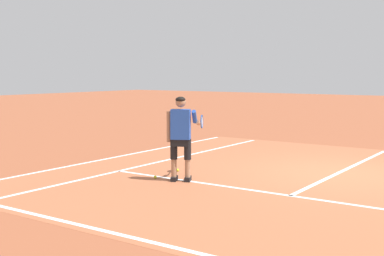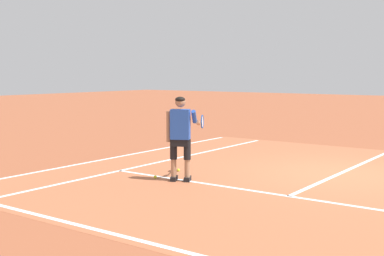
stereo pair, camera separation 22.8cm
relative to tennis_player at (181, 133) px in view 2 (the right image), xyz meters
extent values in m
plane|color=#9E5133|center=(2.34, 2.64, -0.99)|extent=(80.00, 80.00, 0.00)
cube|color=#B2603D|center=(2.34, 1.58, -0.99)|extent=(10.98, 10.18, 0.00)
cube|color=white|center=(2.34, -3.31, -0.99)|extent=(10.98, 0.10, 0.01)
cube|color=white|center=(2.34, 0.07, -0.99)|extent=(8.23, 0.10, 0.01)
cube|color=white|center=(2.34, 3.27, -0.99)|extent=(0.10, 6.40, 0.01)
cube|color=white|center=(-1.77, 1.58, -0.99)|extent=(0.10, 9.78, 0.01)
cube|color=white|center=(-3.15, 1.58, -0.99)|extent=(0.10, 9.78, 0.01)
cube|color=black|center=(-0.14, -0.06, -0.94)|extent=(0.22, 0.30, 0.09)
cube|color=black|center=(0.11, 0.07, -0.94)|extent=(0.22, 0.30, 0.09)
cylinder|color=#A37556|center=(-0.12, -0.09, -0.72)|extent=(0.11, 0.11, 0.36)
cylinder|color=black|center=(-0.12, -0.09, -0.33)|extent=(0.14, 0.14, 0.41)
cylinder|color=#A37556|center=(0.13, 0.03, -0.72)|extent=(0.11, 0.11, 0.36)
cylinder|color=black|center=(0.13, 0.03, -0.33)|extent=(0.14, 0.14, 0.41)
cube|color=black|center=(0.01, -0.03, -0.17)|extent=(0.39, 0.33, 0.20)
cube|color=#234CAD|center=(0.01, -0.03, 0.17)|extent=(0.44, 0.37, 0.60)
cylinder|color=#A37556|center=(-0.21, -0.14, 0.12)|extent=(0.09, 0.09, 0.62)
cylinder|color=#234CAD|center=(0.20, 0.17, 0.32)|extent=(0.20, 0.27, 0.29)
cylinder|color=#A37556|center=(0.15, 0.38, 0.18)|extent=(0.20, 0.30, 0.14)
sphere|color=#A37556|center=(0.00, -0.02, 0.62)|extent=(0.21, 0.21, 0.21)
ellipsoid|color=black|center=(0.01, -0.04, 0.67)|extent=(0.27, 0.27, 0.12)
cylinder|color=#232326|center=(0.06, 0.58, 0.15)|extent=(0.12, 0.19, 0.03)
cylinder|color=#1E479E|center=(-0.01, 0.71, 0.15)|extent=(0.07, 0.10, 0.02)
torus|color=#1E479E|center=(-0.09, 0.88, 0.15)|extent=(0.15, 0.28, 0.30)
cylinder|color=silver|center=(-0.09, 0.88, 0.15)|extent=(0.12, 0.23, 0.25)
sphere|color=#CCE02D|center=(-0.66, 0.77, -0.96)|extent=(0.07, 0.07, 0.07)
sphere|color=#CCE02D|center=(-0.58, -0.12, -0.96)|extent=(0.07, 0.07, 0.07)
camera|label=1|loc=(6.02, -8.35, 1.20)|focal=48.31mm
camera|label=2|loc=(6.20, -8.21, 1.20)|focal=48.31mm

